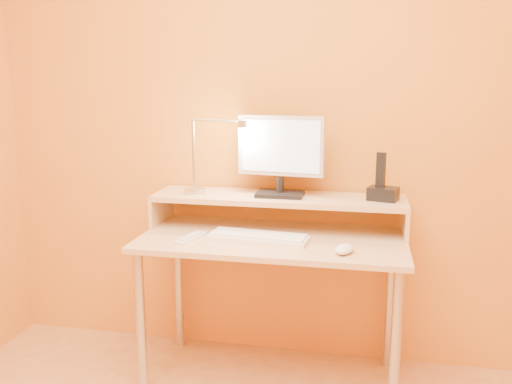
% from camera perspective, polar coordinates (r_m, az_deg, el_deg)
% --- Properties ---
extents(wall_back, '(3.00, 0.04, 2.50)m').
position_cam_1_polar(wall_back, '(2.67, 3.02, 8.16)').
color(wall_back, orange).
rests_on(wall_back, floor).
extents(desk_leg_fl, '(0.04, 0.04, 0.69)m').
position_cam_1_polar(desk_leg_fl, '(2.51, -12.17, -13.76)').
color(desk_leg_fl, '#BCBCBC').
rests_on(desk_leg_fl, floor).
extents(desk_leg_fr, '(0.04, 0.04, 0.69)m').
position_cam_1_polar(desk_leg_fr, '(2.33, 14.62, -15.98)').
color(desk_leg_fr, '#BCBCBC').
rests_on(desk_leg_fr, floor).
extents(desk_leg_bl, '(0.04, 0.04, 0.69)m').
position_cam_1_polar(desk_leg_bl, '(2.93, -8.23, -9.75)').
color(desk_leg_bl, '#BCBCBC').
rests_on(desk_leg_bl, floor).
extents(desk_leg_br, '(0.04, 0.04, 0.69)m').
position_cam_1_polar(desk_leg_br, '(2.78, 14.10, -11.22)').
color(desk_leg_br, '#BCBCBC').
rests_on(desk_leg_br, floor).
extents(desk_lower, '(1.20, 0.60, 0.02)m').
position_cam_1_polar(desk_lower, '(2.45, 1.77, -5.07)').
color(desk_lower, '#E2B688').
rests_on(desk_lower, floor).
extents(shelf_riser_left, '(0.02, 0.30, 0.14)m').
position_cam_1_polar(shelf_riser_left, '(2.72, -10.02, -1.77)').
color(shelf_riser_left, '#E2B688').
rests_on(shelf_riser_left, desk_lower).
extents(shelf_riser_right, '(0.02, 0.30, 0.14)m').
position_cam_1_polar(shelf_riser_right, '(2.55, 15.60, -2.97)').
color(shelf_riser_right, '#E2B688').
rests_on(shelf_riser_right, desk_lower).
extents(desk_shelf, '(1.20, 0.30, 0.02)m').
position_cam_1_polar(desk_shelf, '(2.55, 2.37, -0.67)').
color(desk_shelf, '#E2B688').
rests_on(desk_shelf, desk_lower).
extents(monitor_foot, '(0.22, 0.16, 0.02)m').
position_cam_1_polar(monitor_foot, '(2.55, 2.58, -0.20)').
color(monitor_foot, black).
rests_on(monitor_foot, desk_shelf).
extents(monitor_neck, '(0.04, 0.04, 0.07)m').
position_cam_1_polar(monitor_neck, '(2.54, 2.59, 0.77)').
color(monitor_neck, black).
rests_on(monitor_neck, monitor_foot).
extents(monitor_panel, '(0.41, 0.08, 0.28)m').
position_cam_1_polar(monitor_panel, '(2.52, 2.66, 4.94)').
color(monitor_panel, silver).
rests_on(monitor_panel, monitor_neck).
extents(monitor_back, '(0.37, 0.05, 0.24)m').
position_cam_1_polar(monitor_back, '(2.54, 2.75, 5.00)').
color(monitor_back, black).
rests_on(monitor_back, monitor_panel).
extents(monitor_screen, '(0.37, 0.05, 0.24)m').
position_cam_1_polar(monitor_screen, '(2.50, 2.60, 4.89)').
color(monitor_screen, silver).
rests_on(monitor_screen, monitor_panel).
extents(lamp_base, '(0.10, 0.10, 0.02)m').
position_cam_1_polar(lamp_base, '(2.61, -6.57, 0.11)').
color(lamp_base, '#BCBCBC').
rests_on(lamp_base, desk_shelf).
extents(lamp_post, '(0.01, 0.01, 0.33)m').
position_cam_1_polar(lamp_post, '(2.58, -6.66, 3.97)').
color(lamp_post, '#BCBCBC').
rests_on(lamp_post, lamp_base).
extents(lamp_arm, '(0.24, 0.01, 0.01)m').
position_cam_1_polar(lamp_arm, '(2.53, -4.14, 7.62)').
color(lamp_arm, '#BCBCBC').
rests_on(lamp_arm, lamp_post).
extents(lamp_head, '(0.04, 0.04, 0.03)m').
position_cam_1_polar(lamp_head, '(2.50, -1.47, 7.25)').
color(lamp_head, '#BCBCBC').
rests_on(lamp_head, lamp_arm).
extents(lamp_bulb, '(0.03, 0.03, 0.00)m').
position_cam_1_polar(lamp_bulb, '(2.50, -1.47, 6.89)').
color(lamp_bulb, '#FFEAC6').
rests_on(lamp_bulb, lamp_head).
extents(phone_dock, '(0.15, 0.13, 0.06)m').
position_cam_1_polar(phone_dock, '(2.52, 13.39, -0.18)').
color(phone_dock, black).
rests_on(phone_dock, desk_shelf).
extents(phone_handset, '(0.05, 0.04, 0.16)m').
position_cam_1_polar(phone_handset, '(2.49, 13.16, 2.31)').
color(phone_handset, black).
rests_on(phone_handset, phone_dock).
extents(phone_led, '(0.01, 0.00, 0.04)m').
position_cam_1_polar(phone_led, '(2.47, 14.46, -0.46)').
color(phone_led, '#1D7BFF').
rests_on(phone_led, phone_dock).
extents(keyboard, '(0.46, 0.19, 0.02)m').
position_cam_1_polar(keyboard, '(2.39, 0.24, -4.94)').
color(keyboard, white).
rests_on(keyboard, desk_lower).
extents(mouse, '(0.10, 0.13, 0.04)m').
position_cam_1_polar(mouse, '(2.24, 9.39, -5.99)').
color(mouse, white).
rests_on(mouse, desk_lower).
extents(remote_control, '(0.10, 0.19, 0.02)m').
position_cam_1_polar(remote_control, '(2.41, -6.95, -4.91)').
color(remote_control, white).
rests_on(remote_control, desk_lower).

